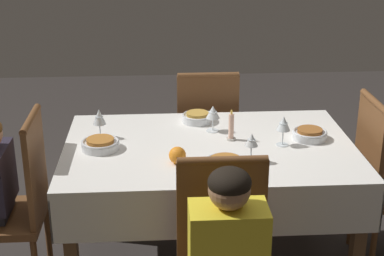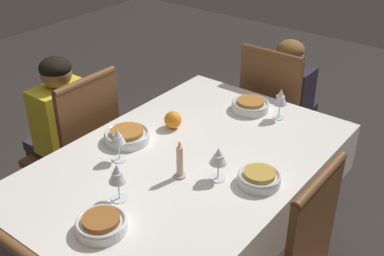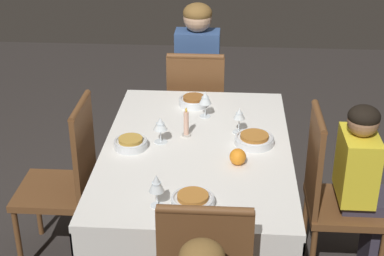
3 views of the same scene
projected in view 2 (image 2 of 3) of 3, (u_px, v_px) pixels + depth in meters
dining_table at (186, 175)px, 2.11m from camera, size 1.49×0.98×0.77m
chair_north at (80, 150)px, 2.58m from camera, size 0.41×0.41×0.98m
chair_east at (275, 116)px, 2.91m from camera, size 0.41×0.41×0.98m
person_child_yellow at (58, 134)px, 2.65m from camera, size 0.30×0.33×1.03m
person_child_dark at (289, 104)px, 3.02m from camera, size 0.33×0.30×0.98m
bowl_west at (102, 224)px, 1.66m from camera, size 0.18×0.18×0.06m
wine_glass_west at (117, 174)px, 1.77m from camera, size 0.07×0.07×0.16m
bowl_north at (127, 135)px, 2.18m from camera, size 0.21×0.21×0.06m
wine_glass_north at (118, 138)px, 2.01m from camera, size 0.07×0.07×0.15m
bowl_east at (250, 105)px, 2.44m from camera, size 0.19×0.19×0.06m
wine_glass_east at (281, 98)px, 2.32m from camera, size 0.07×0.07×0.16m
bowl_south at (259, 178)px, 1.90m from camera, size 0.17×0.17×0.06m
wine_glass_south at (219, 157)px, 1.89m from camera, size 0.07×0.07×0.14m
candle_centerpiece at (180, 163)px, 1.92m from camera, size 0.05×0.05×0.17m
orange_fruit at (173, 120)px, 2.28m from camera, size 0.08×0.08×0.08m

